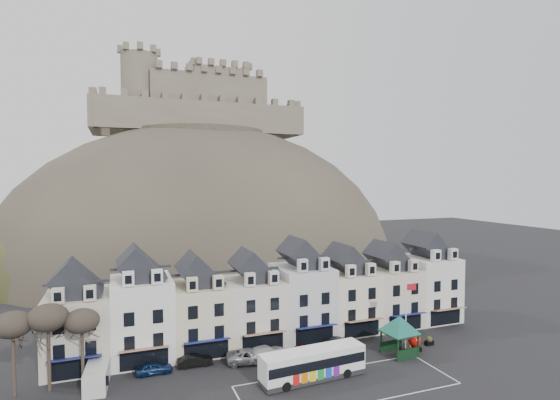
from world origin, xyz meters
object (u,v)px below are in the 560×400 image
at_px(bus, 313,363).
at_px(white_van, 97,377).
at_px(bus_shelter, 400,325).
at_px(car_white, 266,353).
at_px(car_navy, 154,368).
at_px(car_charcoal, 340,342).
at_px(car_maroon, 304,350).
at_px(car_black, 195,360).
at_px(car_silver, 251,356).
at_px(flagpole, 407,312).
at_px(red_buoy, 415,342).

bearing_deg(bus, white_van, 160.30).
distance_m(bus_shelter, car_white, 16.04).
relative_size(car_navy, car_charcoal, 1.00).
bearing_deg(car_maroon, car_black, 69.05).
xyz_separation_m(white_van, car_navy, (5.58, 1.19, -0.45)).
bearing_deg(car_silver, car_black, 89.60).
xyz_separation_m(white_van, car_maroon, (22.48, 0.00, -0.42)).
bearing_deg(car_maroon, white_van, 76.48).
bearing_deg(car_charcoal, flagpole, -130.48).
relative_size(white_van, car_navy, 1.29).
distance_m(bus_shelter, car_charcoal, 7.70).
distance_m(car_silver, car_charcoal, 11.61).
xyz_separation_m(red_buoy, car_silver, (-19.74, 3.52, -0.23)).
bearing_deg(bus_shelter, car_white, 159.33).
distance_m(red_buoy, car_silver, 20.05).
bearing_deg(flagpole, bus_shelter, -170.70).
height_order(white_van, car_navy, white_van).
bearing_deg(flagpole, car_black, 168.07).
bearing_deg(flagpole, car_maroon, 163.53).
bearing_deg(flagpole, car_navy, 170.72).
distance_m(white_van, car_silver, 16.09).
bearing_deg(car_white, red_buoy, -115.93).
xyz_separation_m(bus_shelter, car_silver, (-17.15, 4.04, -2.86)).
distance_m(white_van, car_charcoal, 27.69).
bearing_deg(bus_shelter, car_silver, 161.76).
bearing_deg(car_maroon, car_white, 69.27).
height_order(flagpole, car_charcoal, flagpole).
bearing_deg(red_buoy, car_maroon, 166.59).
relative_size(flagpole, car_maroon, 2.15).
relative_size(red_buoy, car_black, 0.50).
distance_m(red_buoy, car_black, 26.21).
xyz_separation_m(car_navy, car_maroon, (16.90, -1.19, 0.02)).
bearing_deg(white_van, car_white, 6.35).
height_order(red_buoy, car_navy, red_buoy).
relative_size(flagpole, car_black, 2.22).
bearing_deg(car_black, car_maroon, -95.68).
relative_size(bus_shelter, car_charcoal, 1.90).
height_order(red_buoy, car_charcoal, red_buoy).
xyz_separation_m(car_navy, car_black, (4.47, 0.43, -0.02)).
bearing_deg(white_van, car_navy, 16.57).
distance_m(car_silver, car_white, 1.96).
bearing_deg(car_black, flagpole, -100.17).
bearing_deg(car_charcoal, car_navy, 80.62).
distance_m(white_van, car_white, 18.03).
relative_size(red_buoy, white_van, 0.39).
height_order(white_van, car_silver, white_van).
bearing_deg(car_navy, car_maroon, -94.19).
relative_size(red_buoy, flagpole, 0.23).
distance_m(flagpole, white_van, 34.76).
bearing_deg(bus, car_silver, 124.14).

